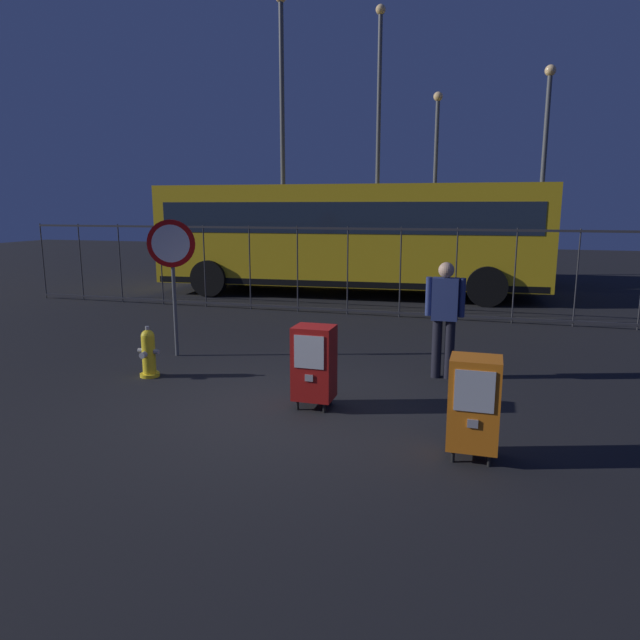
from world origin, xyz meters
The scene contains 13 objects.
ground_plane centered at (0.00, 0.00, 0.00)m, with size 60.00×60.00×0.00m, color black.
fire_hydrant centered at (-2.17, 0.79, 0.35)m, with size 0.33×0.32×0.75m.
newspaper_box_primary centered at (0.52, 0.22, 0.57)m, with size 0.48×0.42×1.02m.
newspaper_box_secondary centered at (2.42, -0.73, 0.57)m, with size 0.48×0.42×1.02m.
stop_sign centered at (-2.41, 1.96, 1.60)m, with size 0.71×0.31×2.23m.
pedestrian centered at (1.92, 1.95, 0.95)m, with size 0.55×0.22×1.67m.
fence_barrier centered at (0.00, 6.41, 1.02)m, with size 18.03×0.04×2.00m.
bus_near centered at (-1.30, 9.41, 1.71)m, with size 10.64×3.32×3.00m.
bus_far centered at (-1.03, 13.07, 1.71)m, with size 10.63×3.26×3.00m.
street_light_near_left centered at (3.84, 12.43, 3.76)m, with size 0.32×0.32×6.43m.
street_light_near_right centered at (-3.59, 10.38, 4.79)m, with size 0.32×0.32×8.41m.
street_light_far_left centered at (-1.26, 13.12, 4.93)m, with size 0.32×0.32×8.69m.
street_light_far_right centered at (0.47, 14.74, 3.69)m, with size 0.32×0.32×6.29m.
Camera 1 is at (2.50, -6.18, 2.42)m, focal length 32.16 mm.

